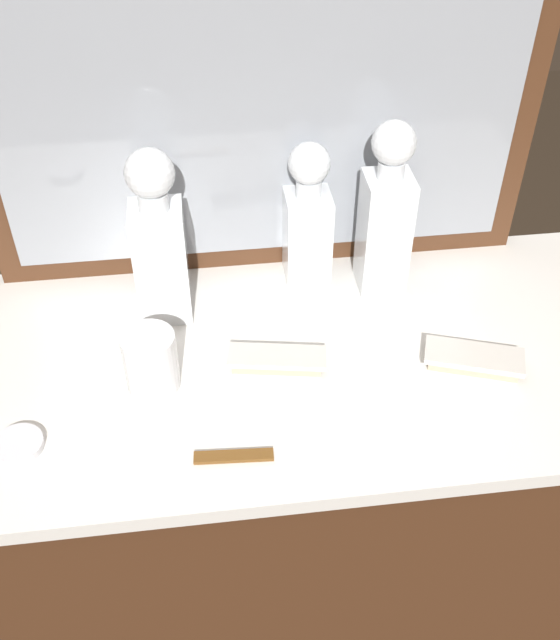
{
  "coord_description": "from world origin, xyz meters",
  "views": [
    {
      "loc": [
        -0.11,
        -0.86,
        1.72
      ],
      "look_at": [
        0.0,
        0.0,
        0.96
      ],
      "focal_mm": 41.72,
      "sensor_mm": 36.0,
      "label": 1
    }
  ],
  "objects_px": {
    "silver_brush_front": "(474,359)",
    "crystal_decanter_far_right": "(307,227)",
    "porcelain_dish": "(18,445)",
    "crystal_tumbler_center": "(151,363)",
    "silver_brush_left": "(277,360)",
    "crystal_decanter_rear": "(160,252)",
    "tortoiseshell_comb": "(234,456)",
    "crystal_decanter_center": "(385,224)"
  },
  "relations": [
    {
      "from": "crystal_tumbler_center",
      "to": "silver_brush_left",
      "type": "distance_m",
      "value": 0.2
    },
    {
      "from": "crystal_decanter_center",
      "to": "crystal_decanter_far_right",
      "type": "xyz_separation_m",
      "value": [
        -0.13,
        0.04,
        -0.02
      ]
    },
    {
      "from": "silver_brush_left",
      "to": "porcelain_dish",
      "type": "distance_m",
      "value": 0.41
    },
    {
      "from": "crystal_tumbler_center",
      "to": "crystal_decanter_rear",
      "type": "bearing_deg",
      "value": 82.69
    },
    {
      "from": "crystal_decanter_center",
      "to": "porcelain_dish",
      "type": "xyz_separation_m",
      "value": [
        -0.6,
        -0.31,
        -0.12
      ]
    },
    {
      "from": "silver_brush_front",
      "to": "tortoiseshell_comb",
      "type": "height_order",
      "value": "silver_brush_front"
    },
    {
      "from": "silver_brush_left",
      "to": "porcelain_dish",
      "type": "bearing_deg",
      "value": -162.86
    },
    {
      "from": "crystal_decanter_far_right",
      "to": "silver_brush_front",
      "type": "distance_m",
      "value": 0.36
    },
    {
      "from": "porcelain_dish",
      "to": "crystal_decanter_center",
      "type": "bearing_deg",
      "value": 27.21
    },
    {
      "from": "silver_brush_front",
      "to": "silver_brush_left",
      "type": "xyz_separation_m",
      "value": [
        -0.31,
        0.04,
        0.0
      ]
    },
    {
      "from": "crystal_tumbler_center",
      "to": "crystal_decanter_far_right",
      "type": "bearing_deg",
      "value": 41.33
    },
    {
      "from": "silver_brush_left",
      "to": "tortoiseshell_comb",
      "type": "relative_size",
      "value": 1.42
    },
    {
      "from": "crystal_decanter_rear",
      "to": "silver_brush_left",
      "type": "distance_m",
      "value": 0.26
    },
    {
      "from": "silver_brush_left",
      "to": "porcelain_dish",
      "type": "xyz_separation_m",
      "value": [
        -0.39,
        -0.12,
        -0.01
      ]
    },
    {
      "from": "silver_brush_front",
      "to": "tortoiseshell_comb",
      "type": "relative_size",
      "value": 1.46
    },
    {
      "from": "porcelain_dish",
      "to": "tortoiseshell_comb",
      "type": "xyz_separation_m",
      "value": [
        0.3,
        -0.06,
        -0.0
      ]
    },
    {
      "from": "silver_brush_front",
      "to": "tortoiseshell_comb",
      "type": "xyz_separation_m",
      "value": [
        -0.39,
        -0.14,
        -0.01
      ]
    },
    {
      "from": "crystal_decanter_rear",
      "to": "silver_brush_front",
      "type": "relative_size",
      "value": 1.86
    },
    {
      "from": "silver_brush_front",
      "to": "porcelain_dish",
      "type": "height_order",
      "value": "silver_brush_front"
    },
    {
      "from": "crystal_decanter_far_right",
      "to": "tortoiseshell_comb",
      "type": "xyz_separation_m",
      "value": [
        -0.16,
        -0.4,
        -0.1
      ]
    },
    {
      "from": "crystal_decanter_center",
      "to": "crystal_tumbler_center",
      "type": "xyz_separation_m",
      "value": [
        -0.4,
        -0.2,
        -0.08
      ]
    },
    {
      "from": "crystal_decanter_rear",
      "to": "porcelain_dish",
      "type": "distance_m",
      "value": 0.37
    },
    {
      "from": "tortoiseshell_comb",
      "to": "silver_brush_front",
      "type": "bearing_deg",
      "value": 19.3
    },
    {
      "from": "silver_brush_front",
      "to": "crystal_decanter_far_right",
      "type": "bearing_deg",
      "value": 131.01
    },
    {
      "from": "crystal_decanter_center",
      "to": "silver_brush_front",
      "type": "relative_size",
      "value": 1.9
    },
    {
      "from": "crystal_decanter_far_right",
      "to": "silver_brush_left",
      "type": "relative_size",
      "value": 1.64
    },
    {
      "from": "crystal_tumbler_center",
      "to": "tortoiseshell_comb",
      "type": "bearing_deg",
      "value": -54.85
    },
    {
      "from": "crystal_decanter_far_right",
      "to": "tortoiseshell_comb",
      "type": "relative_size",
      "value": 2.34
    },
    {
      "from": "silver_brush_left",
      "to": "tortoiseshell_comb",
      "type": "height_order",
      "value": "silver_brush_left"
    },
    {
      "from": "crystal_decanter_rear",
      "to": "crystal_tumbler_center",
      "type": "xyz_separation_m",
      "value": [
        -0.02,
        -0.18,
        -0.08
      ]
    },
    {
      "from": "crystal_decanter_rear",
      "to": "crystal_decanter_far_right",
      "type": "height_order",
      "value": "crystal_decanter_rear"
    },
    {
      "from": "crystal_tumbler_center",
      "to": "silver_brush_front",
      "type": "height_order",
      "value": "crystal_tumbler_center"
    },
    {
      "from": "porcelain_dish",
      "to": "silver_brush_front",
      "type": "bearing_deg",
      "value": 6.68
    },
    {
      "from": "crystal_decanter_far_right",
      "to": "silver_brush_left",
      "type": "height_order",
      "value": "crystal_decanter_far_right"
    },
    {
      "from": "silver_brush_front",
      "to": "porcelain_dish",
      "type": "bearing_deg",
      "value": -173.32
    },
    {
      "from": "crystal_decanter_far_right",
      "to": "crystal_tumbler_center",
      "type": "height_order",
      "value": "crystal_decanter_far_right"
    },
    {
      "from": "porcelain_dish",
      "to": "silver_brush_left",
      "type": "bearing_deg",
      "value": 17.14
    },
    {
      "from": "tortoiseshell_comb",
      "to": "silver_brush_left",
      "type": "bearing_deg",
      "value": 64.59
    },
    {
      "from": "crystal_decanter_center",
      "to": "porcelain_dish",
      "type": "height_order",
      "value": "crystal_decanter_center"
    },
    {
      "from": "silver_brush_front",
      "to": "silver_brush_left",
      "type": "bearing_deg",
      "value": 173.08
    },
    {
      "from": "crystal_decanter_center",
      "to": "silver_brush_front",
      "type": "height_order",
      "value": "crystal_decanter_center"
    },
    {
      "from": "crystal_decanter_far_right",
      "to": "crystal_tumbler_center",
      "type": "xyz_separation_m",
      "value": [
        -0.28,
        -0.24,
        -0.06
      ]
    }
  ]
}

